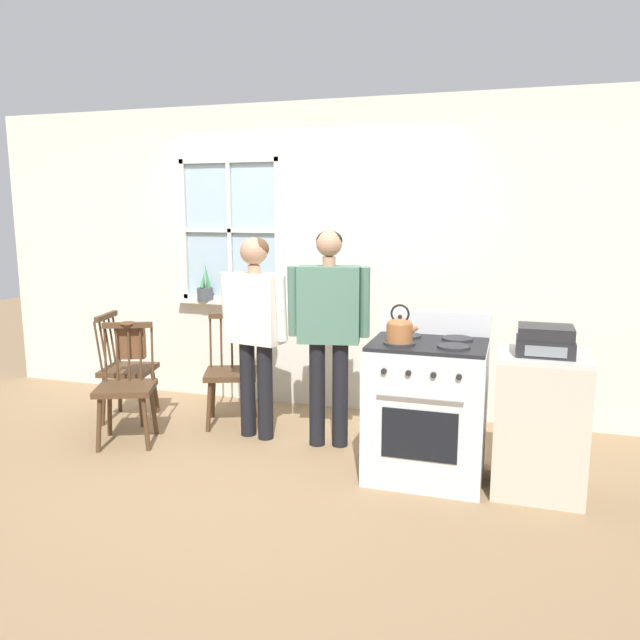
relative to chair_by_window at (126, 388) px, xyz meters
The scene contains 13 objects.
ground_plane 1.13m from the chair_by_window, ahead, with size 16.00×16.00×0.00m, color #937551.
wall_back 1.94m from the chair_by_window, 50.91° to the left, with size 6.40×0.16×2.70m.
chair_by_window is the anchor object (origin of this frame).
chair_near_wall 0.86m from the chair_by_window, 47.50° to the left, with size 0.54×0.52×0.92m.
chair_center_cluster 0.57m from the chair_by_window, 124.47° to the left, with size 0.48×0.50×0.92m.
person_elderly_left 1.13m from the chair_by_window, 23.96° to the left, with size 0.59×0.29×1.57m.
person_teen_center 1.65m from the chair_by_window, 14.87° to the left, with size 0.62×0.29×1.63m.
stove 2.28m from the chair_by_window, ahead, with size 0.76×0.68×1.08m.
kettle 2.19m from the chair_by_window, ahead, with size 0.21×0.17×0.25m.
potted_plant 1.38m from the chair_by_window, 88.18° to the left, with size 0.15×0.15×0.36m.
handbag 0.39m from the chair_by_window, 112.20° to the left, with size 0.24×0.24×0.31m.
side_counter 3.00m from the chair_by_window, ahead, with size 0.55×0.50×0.90m.
stereo 3.05m from the chair_by_window, ahead, with size 0.34×0.29×0.18m.
Camera 1 is at (1.75, -3.89, 1.78)m, focal length 35.00 mm.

